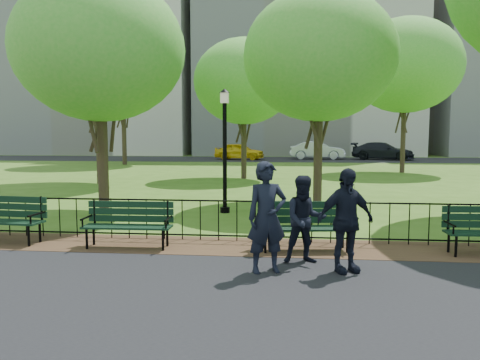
# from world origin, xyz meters

# --- Properties ---
(ground) EXTENTS (120.00, 120.00, 0.00)m
(ground) POSITION_xyz_m (0.00, 0.00, 0.00)
(ground) COLOR #3C6019
(dirt_strip) EXTENTS (60.00, 1.60, 0.01)m
(dirt_strip) POSITION_xyz_m (0.00, 1.50, 0.01)
(dirt_strip) COLOR #382317
(dirt_strip) RESTS_ON ground
(far_street) EXTENTS (70.00, 9.00, 0.01)m
(far_street) POSITION_xyz_m (0.00, 35.00, 0.01)
(far_street) COLOR black
(far_street) RESTS_ON ground
(iron_fence) EXTENTS (24.06, 0.06, 1.00)m
(iron_fence) POSITION_xyz_m (0.00, 2.00, 0.50)
(iron_fence) COLOR black
(iron_fence) RESTS_ON ground
(apartment_west) EXTENTS (22.00, 15.00, 26.00)m
(apartment_west) POSITION_xyz_m (-22.00, 48.00, 13.00)
(apartment_west) COLOR beige
(apartment_west) RESTS_ON ground
(apartment_mid) EXTENTS (24.00, 15.00, 30.00)m
(apartment_mid) POSITION_xyz_m (2.00, 48.00, 15.00)
(apartment_mid) COLOR beige
(apartment_mid) RESTS_ON ground
(park_bench_main) EXTENTS (1.90, 0.80, 1.05)m
(park_bench_main) POSITION_xyz_m (0.15, 1.28, 0.63)
(park_bench_main) COLOR black
(park_bench_main) RESTS_ON ground
(park_bench_left_a) EXTENTS (1.80, 0.59, 1.01)m
(park_bench_left_a) POSITION_xyz_m (-3.14, 1.25, 0.58)
(park_bench_left_a) COLOR black
(park_bench_left_a) RESTS_ON ground
(park_bench_left_b) EXTENTS (1.93, 0.75, 1.07)m
(park_bench_left_b) POSITION_xyz_m (-5.97, 1.41, 0.61)
(park_bench_left_b) COLOR black
(park_bench_left_b) RESTS_ON ground
(lamppost) EXTENTS (0.33, 0.33, 3.62)m
(lamppost) POSITION_xyz_m (-1.76, 5.67, 1.97)
(lamppost) COLOR black
(lamppost) RESTS_ON ground
(tree_near_w) EXTENTS (4.90, 4.90, 6.83)m
(tree_near_w) POSITION_xyz_m (-5.34, 5.38, 4.74)
(tree_near_w) COLOR #2D2116
(tree_near_w) RESTS_ON ground
(tree_near_e) EXTENTS (4.99, 4.99, 6.96)m
(tree_near_e) POSITION_xyz_m (1.07, 7.84, 4.83)
(tree_near_e) COLOR #2D2116
(tree_near_e) RESTS_ON ground
(tree_mid_w) EXTENTS (6.48, 6.48, 9.03)m
(tree_mid_w) POSITION_xyz_m (-8.64, 13.10, 6.27)
(tree_mid_w) COLOR #2D2116
(tree_mid_w) RESTS_ON ground
(tree_far_c) EXTENTS (5.15, 5.15, 7.18)m
(tree_far_c) POSITION_xyz_m (-2.20, 16.30, 4.98)
(tree_far_c) COLOR #2D2116
(tree_far_c) RESTS_ON ground
(tree_far_e) EXTENTS (6.54, 6.54, 9.12)m
(tree_far_e) POSITION_xyz_m (6.94, 21.08, 6.33)
(tree_far_e) COLOR #2D2116
(tree_far_e) RESTS_ON ground
(tree_far_w) EXTENTS (7.65, 7.65, 10.66)m
(tree_far_w) POSITION_xyz_m (-12.28, 26.54, 7.40)
(tree_far_w) COLOR #2D2116
(tree_far_w) RESTS_ON ground
(person_left) EXTENTS (0.79, 0.65, 1.85)m
(person_left) POSITION_xyz_m (-0.26, -0.22, 0.94)
(person_left) COLOR black
(person_left) RESTS_ON asphalt_path
(person_mid) EXTENTS (0.82, 0.53, 1.57)m
(person_mid) POSITION_xyz_m (0.39, 0.42, 0.80)
(person_mid) COLOR black
(person_mid) RESTS_ON asphalt_path
(person_right) EXTENTS (1.10, 0.79, 1.75)m
(person_right) POSITION_xyz_m (1.04, -0.06, 0.88)
(person_right) COLOR black
(person_right) RESTS_ON asphalt_path
(taxi) EXTENTS (4.69, 2.55, 1.51)m
(taxi) POSITION_xyz_m (-4.28, 34.03, 0.77)
(taxi) COLOR yellow
(taxi) RESTS_ON far_street
(sedan_silver) EXTENTS (5.00, 1.79, 1.64)m
(sedan_silver) POSITION_xyz_m (2.73, 35.46, 0.83)
(sedan_silver) COLOR #B1B3B9
(sedan_silver) RESTS_ON far_street
(sedan_dark) EXTENTS (5.82, 3.75, 1.57)m
(sedan_dark) POSITION_xyz_m (8.52, 35.13, 0.80)
(sedan_dark) COLOR black
(sedan_dark) RESTS_ON far_street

